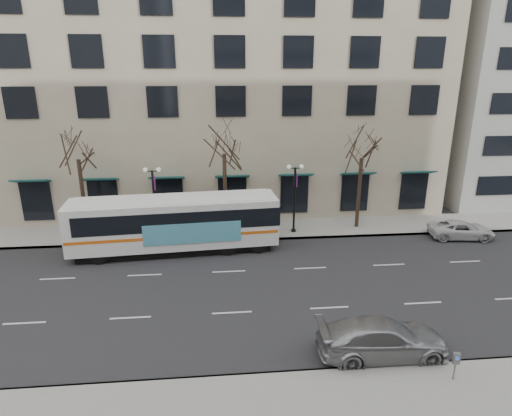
{
  "coord_description": "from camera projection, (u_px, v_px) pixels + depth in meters",
  "views": [
    {
      "loc": [
        -0.54,
        -21.1,
        11.67
      ],
      "look_at": [
        1.65,
        2.28,
        4.0
      ],
      "focal_mm": 30.0,
      "sensor_mm": 36.0,
      "label": 1
    }
  ],
  "objects": [
    {
      "name": "pay_station",
      "position": [
        456.0,
        361.0,
        16.4
      ],
      "size": [
        0.28,
        0.21,
        1.18
      ],
      "rotation": [
        0.0,
        0.0,
        -0.21
      ],
      "color": "slate",
      "rests_on": "sidewalk_near"
    },
    {
      "name": "city_bus",
      "position": [
        176.0,
        222.0,
        28.21
      ],
      "size": [
        13.73,
        3.96,
        3.67
      ],
      "rotation": [
        0.0,
        0.0,
        0.07
      ],
      "color": "white",
      "rests_on": "ground"
    },
    {
      "name": "lamp_post_left",
      "position": [
        154.0,
        199.0,
        30.04
      ],
      "size": [
        1.22,
        0.45,
        5.21
      ],
      "color": "black",
      "rests_on": "ground"
    },
    {
      "name": "sidewalk_far",
      "position": [
        292.0,
        228.0,
        32.58
      ],
      "size": [
        80.0,
        4.0,
        0.15
      ],
      "primitive_type": "cube",
      "color": "gray",
      "rests_on": "ground"
    },
    {
      "name": "ground",
      "position": [
        230.0,
        290.0,
        23.64
      ],
      "size": [
        160.0,
        160.0,
        0.0
      ],
      "primitive_type": "plane",
      "color": "black",
      "rests_on": "ground"
    },
    {
      "name": "building_hotel",
      "position": [
        198.0,
        65.0,
        39.61
      ],
      "size": [
        40.0,
        20.0,
        24.0
      ],
      "primitive_type": "cube",
      "color": "tan",
      "rests_on": "ground"
    },
    {
      "name": "silver_car",
      "position": [
        382.0,
        338.0,
        18.07
      ],
      "size": [
        5.57,
        2.33,
        1.61
      ],
      "primitive_type": "imported",
      "rotation": [
        0.0,
        0.0,
        1.56
      ],
      "color": "#9A9CA1",
      "rests_on": "ground"
    },
    {
      "name": "tree_far_mid",
      "position": [
        224.0,
        140.0,
        29.82
      ],
      "size": [
        3.6,
        3.6,
        8.55
      ],
      "color": "black",
      "rests_on": "ground"
    },
    {
      "name": "white_pickup",
      "position": [
        461.0,
        230.0,
        30.81
      ],
      "size": [
        4.74,
        2.64,
        1.25
      ],
      "primitive_type": "imported",
      "rotation": [
        0.0,
        0.0,
        1.44
      ],
      "color": "silver",
      "rests_on": "ground"
    },
    {
      "name": "tree_far_left",
      "position": [
        76.0,
        146.0,
        29.0
      ],
      "size": [
        3.6,
        3.6,
        8.34
      ],
      "color": "black",
      "rests_on": "ground"
    },
    {
      "name": "tree_far_right",
      "position": [
        363.0,
        145.0,
        30.86
      ],
      "size": [
        3.6,
        3.6,
        8.06
      ],
      "color": "black",
      "rests_on": "ground"
    },
    {
      "name": "lamp_post_right",
      "position": [
        295.0,
        195.0,
        30.93
      ],
      "size": [
        1.22,
        0.45,
        5.21
      ],
      "color": "black",
      "rests_on": "ground"
    }
  ]
}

